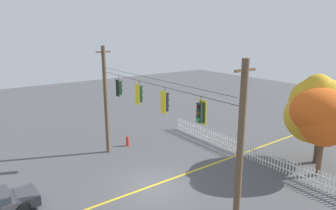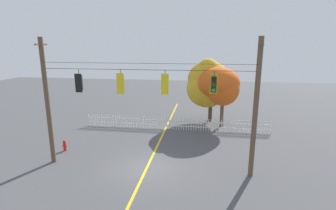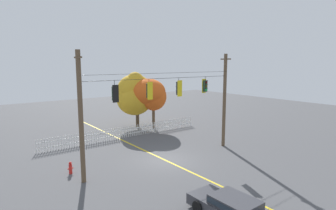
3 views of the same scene
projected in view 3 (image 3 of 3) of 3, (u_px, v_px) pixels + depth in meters
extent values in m
plane|color=#4C4C4F|center=(166.00, 161.00, 21.03)|extent=(80.00, 80.00, 0.00)
cube|color=gold|center=(166.00, 160.00, 21.03)|extent=(0.16, 36.00, 0.01)
cylinder|color=brown|center=(81.00, 118.00, 16.65)|extent=(0.29, 0.29, 8.08)
cylinder|color=brown|center=(224.00, 101.00, 24.19)|extent=(0.29, 0.29, 8.08)
cube|color=brown|center=(78.00, 57.00, 16.11)|extent=(0.10, 1.10, 0.10)
cube|color=brown|center=(226.00, 59.00, 23.65)|extent=(0.10, 1.10, 0.10)
cylinder|color=black|center=(166.00, 78.00, 20.10)|extent=(12.48, 0.02, 0.02)
cylinder|color=black|center=(168.00, 73.00, 19.84)|extent=(12.48, 0.02, 0.02)
cylinder|color=black|center=(114.00, 83.00, 17.70)|extent=(0.03, 0.03, 0.38)
cube|color=black|center=(116.00, 94.00, 17.70)|extent=(0.43, 0.02, 1.13)
cube|color=black|center=(115.00, 94.00, 17.80)|extent=(0.30, 0.24, 0.91)
cylinder|color=#410706|center=(114.00, 89.00, 17.86)|extent=(0.20, 0.03, 0.20)
cube|color=black|center=(113.00, 87.00, 17.88)|extent=(0.22, 0.12, 0.06)
cylinder|color=#463B09|center=(114.00, 93.00, 17.91)|extent=(0.20, 0.03, 0.20)
cube|color=black|center=(113.00, 91.00, 17.92)|extent=(0.22, 0.12, 0.06)
cylinder|color=green|center=(114.00, 98.00, 17.95)|extent=(0.20, 0.03, 0.20)
cube|color=black|center=(114.00, 96.00, 17.97)|extent=(0.22, 0.12, 0.06)
cylinder|color=black|center=(149.00, 81.00, 19.26)|extent=(0.03, 0.03, 0.32)
cube|color=yellow|center=(150.00, 91.00, 19.25)|extent=(0.43, 0.02, 1.23)
cube|color=black|center=(149.00, 91.00, 19.35)|extent=(0.30, 0.24, 0.99)
cylinder|color=#410706|center=(148.00, 86.00, 19.41)|extent=(0.20, 0.03, 0.20)
cube|color=black|center=(148.00, 84.00, 19.43)|extent=(0.22, 0.12, 0.06)
cylinder|color=#463B09|center=(148.00, 90.00, 19.46)|extent=(0.20, 0.03, 0.20)
cube|color=black|center=(148.00, 89.00, 19.48)|extent=(0.22, 0.12, 0.06)
cylinder|color=green|center=(148.00, 95.00, 19.51)|extent=(0.20, 0.03, 0.20)
cube|color=black|center=(148.00, 94.00, 19.53)|extent=(0.22, 0.12, 0.06)
cylinder|color=black|center=(179.00, 80.00, 20.83)|extent=(0.03, 0.03, 0.31)
cube|color=yellow|center=(180.00, 88.00, 20.83)|extent=(0.43, 0.02, 1.21)
cube|color=black|center=(179.00, 88.00, 20.93)|extent=(0.30, 0.24, 0.98)
cylinder|color=#410706|center=(178.00, 84.00, 20.99)|extent=(0.20, 0.03, 0.20)
cube|color=black|center=(177.00, 82.00, 21.01)|extent=(0.22, 0.12, 0.06)
cylinder|color=#463B09|center=(178.00, 88.00, 21.04)|extent=(0.20, 0.03, 0.20)
cube|color=black|center=(177.00, 87.00, 21.05)|extent=(0.22, 0.12, 0.06)
cylinder|color=green|center=(178.00, 92.00, 21.09)|extent=(0.20, 0.03, 0.20)
cube|color=black|center=(177.00, 91.00, 21.10)|extent=(0.22, 0.12, 0.06)
cylinder|color=black|center=(205.00, 78.00, 22.48)|extent=(0.03, 0.03, 0.30)
cube|color=yellow|center=(204.00, 86.00, 22.67)|extent=(0.43, 0.02, 1.14)
cube|color=#1E3323|center=(205.00, 86.00, 22.57)|extent=(0.30, 0.24, 0.92)
cylinder|color=#410706|center=(206.00, 82.00, 22.42)|extent=(0.20, 0.03, 0.20)
cube|color=#1E3323|center=(207.00, 81.00, 22.36)|extent=(0.22, 0.12, 0.06)
cylinder|color=#463B09|center=(206.00, 86.00, 22.46)|extent=(0.20, 0.03, 0.20)
cube|color=#1E3323|center=(207.00, 85.00, 22.41)|extent=(0.22, 0.12, 0.06)
cylinder|color=green|center=(206.00, 90.00, 22.51)|extent=(0.20, 0.03, 0.20)
cube|color=#1E3323|center=(207.00, 89.00, 22.46)|extent=(0.22, 0.12, 0.06)
cube|color=white|center=(36.00, 147.00, 22.58)|extent=(0.06, 0.04, 1.12)
cube|color=white|center=(39.00, 146.00, 22.71)|extent=(0.06, 0.04, 1.12)
cube|color=white|center=(42.00, 146.00, 22.84)|extent=(0.06, 0.04, 1.12)
cube|color=white|center=(45.00, 145.00, 22.97)|extent=(0.06, 0.04, 1.12)
cube|color=white|center=(47.00, 145.00, 23.11)|extent=(0.06, 0.04, 1.12)
cube|color=white|center=(50.00, 144.00, 23.24)|extent=(0.06, 0.04, 1.12)
cube|color=white|center=(53.00, 144.00, 23.37)|extent=(0.06, 0.04, 1.12)
cube|color=white|center=(56.00, 143.00, 23.51)|extent=(0.06, 0.04, 1.12)
cube|color=white|center=(59.00, 143.00, 23.64)|extent=(0.06, 0.04, 1.12)
cube|color=white|center=(61.00, 143.00, 23.77)|extent=(0.06, 0.04, 1.12)
cube|color=white|center=(64.00, 142.00, 23.90)|extent=(0.06, 0.04, 1.12)
cube|color=white|center=(67.00, 142.00, 24.04)|extent=(0.06, 0.04, 1.12)
cube|color=white|center=(69.00, 141.00, 24.17)|extent=(0.06, 0.04, 1.12)
cube|color=white|center=(72.00, 141.00, 24.30)|extent=(0.06, 0.04, 1.12)
cube|color=white|center=(74.00, 140.00, 24.44)|extent=(0.06, 0.04, 1.12)
cube|color=white|center=(77.00, 140.00, 24.57)|extent=(0.06, 0.04, 1.12)
cube|color=white|center=(79.00, 140.00, 24.70)|extent=(0.06, 0.04, 1.12)
cube|color=white|center=(82.00, 139.00, 24.83)|extent=(0.06, 0.04, 1.12)
cube|color=white|center=(84.00, 139.00, 24.97)|extent=(0.06, 0.04, 1.12)
cube|color=white|center=(87.00, 138.00, 25.10)|extent=(0.06, 0.04, 1.12)
cube|color=white|center=(89.00, 138.00, 25.23)|extent=(0.06, 0.04, 1.12)
cube|color=white|center=(91.00, 138.00, 25.37)|extent=(0.06, 0.04, 1.12)
cube|color=white|center=(94.00, 137.00, 25.50)|extent=(0.06, 0.04, 1.12)
cube|color=white|center=(96.00, 137.00, 25.63)|extent=(0.06, 0.04, 1.12)
cube|color=white|center=(98.00, 136.00, 25.76)|extent=(0.06, 0.04, 1.12)
cube|color=white|center=(101.00, 136.00, 25.90)|extent=(0.06, 0.04, 1.12)
cube|color=white|center=(103.00, 136.00, 26.03)|extent=(0.06, 0.04, 1.12)
cube|color=white|center=(105.00, 135.00, 26.16)|extent=(0.06, 0.04, 1.12)
cube|color=white|center=(107.00, 135.00, 26.30)|extent=(0.06, 0.04, 1.12)
cube|color=white|center=(110.00, 135.00, 26.43)|extent=(0.06, 0.04, 1.12)
cube|color=white|center=(112.00, 134.00, 26.56)|extent=(0.06, 0.04, 1.12)
cube|color=white|center=(114.00, 134.00, 26.69)|extent=(0.06, 0.04, 1.12)
cube|color=white|center=(116.00, 134.00, 26.83)|extent=(0.06, 0.04, 1.12)
cube|color=white|center=(118.00, 133.00, 26.96)|extent=(0.06, 0.04, 1.12)
cube|color=white|center=(120.00, 133.00, 27.09)|extent=(0.06, 0.04, 1.12)
cube|color=white|center=(122.00, 132.00, 27.23)|extent=(0.06, 0.04, 1.12)
cube|color=white|center=(124.00, 132.00, 27.36)|extent=(0.06, 0.04, 1.12)
cube|color=white|center=(126.00, 132.00, 27.49)|extent=(0.06, 0.04, 1.12)
cube|color=white|center=(128.00, 131.00, 27.62)|extent=(0.06, 0.04, 1.12)
cube|color=white|center=(130.00, 131.00, 27.76)|extent=(0.06, 0.04, 1.12)
cube|color=white|center=(132.00, 131.00, 27.89)|extent=(0.06, 0.04, 1.12)
cube|color=white|center=(134.00, 131.00, 28.02)|extent=(0.06, 0.04, 1.12)
cube|color=white|center=(136.00, 130.00, 28.16)|extent=(0.06, 0.04, 1.12)
cube|color=white|center=(138.00, 130.00, 28.29)|extent=(0.06, 0.04, 1.12)
cube|color=white|center=(140.00, 130.00, 28.42)|extent=(0.06, 0.04, 1.12)
cube|color=white|center=(142.00, 129.00, 28.55)|extent=(0.06, 0.04, 1.12)
cube|color=white|center=(144.00, 129.00, 28.69)|extent=(0.06, 0.04, 1.12)
cube|color=white|center=(145.00, 129.00, 28.82)|extent=(0.06, 0.04, 1.12)
cube|color=white|center=(147.00, 128.00, 28.95)|extent=(0.06, 0.04, 1.12)
cube|color=white|center=(149.00, 128.00, 29.09)|extent=(0.06, 0.04, 1.12)
cube|color=white|center=(151.00, 128.00, 29.22)|extent=(0.06, 0.04, 1.12)
cube|color=white|center=(153.00, 127.00, 29.35)|extent=(0.06, 0.04, 1.12)
cube|color=white|center=(154.00, 127.00, 29.48)|extent=(0.06, 0.04, 1.12)
cube|color=white|center=(156.00, 127.00, 29.62)|extent=(0.06, 0.04, 1.12)
cube|color=white|center=(158.00, 127.00, 29.75)|extent=(0.06, 0.04, 1.12)
cube|color=white|center=(159.00, 126.00, 29.88)|extent=(0.06, 0.04, 1.12)
cube|color=white|center=(161.00, 126.00, 30.02)|extent=(0.06, 0.04, 1.12)
cube|color=white|center=(163.00, 126.00, 30.15)|extent=(0.06, 0.04, 1.12)
cube|color=white|center=(164.00, 125.00, 30.28)|extent=(0.06, 0.04, 1.12)
cube|color=white|center=(166.00, 125.00, 30.41)|extent=(0.06, 0.04, 1.12)
cube|color=white|center=(168.00, 125.00, 30.55)|extent=(0.06, 0.04, 1.12)
cube|color=white|center=(169.00, 125.00, 30.68)|extent=(0.06, 0.04, 1.12)
cube|color=white|center=(171.00, 124.00, 30.81)|extent=(0.06, 0.04, 1.12)
cube|color=white|center=(173.00, 124.00, 30.95)|extent=(0.06, 0.04, 1.12)
cube|color=white|center=(174.00, 124.00, 31.08)|extent=(0.06, 0.04, 1.12)
cube|color=white|center=(176.00, 124.00, 31.21)|extent=(0.06, 0.04, 1.12)
cube|color=white|center=(177.00, 123.00, 31.34)|extent=(0.06, 0.04, 1.12)
cube|color=white|center=(179.00, 123.00, 31.48)|extent=(0.06, 0.04, 1.12)
cube|color=white|center=(180.00, 123.00, 31.61)|extent=(0.06, 0.04, 1.12)
cube|color=white|center=(182.00, 123.00, 31.74)|extent=(0.06, 0.04, 1.12)
cube|color=white|center=(183.00, 122.00, 31.88)|extent=(0.06, 0.04, 1.12)
cube|color=white|center=(185.00, 122.00, 32.01)|extent=(0.06, 0.04, 1.12)
cube|color=white|center=(186.00, 122.00, 32.14)|extent=(0.06, 0.04, 1.12)
cube|color=white|center=(188.00, 122.00, 32.27)|extent=(0.06, 0.04, 1.12)
cube|color=white|center=(189.00, 121.00, 32.41)|extent=(0.06, 0.04, 1.12)
cube|color=white|center=(191.00, 121.00, 32.54)|extent=(0.06, 0.04, 1.12)
cube|color=white|center=(127.00, 134.00, 27.62)|extent=(16.76, 0.03, 0.08)
cube|color=white|center=(127.00, 129.00, 27.54)|extent=(16.76, 0.03, 0.08)
cylinder|color=#473828|center=(137.00, 117.00, 32.04)|extent=(0.38, 0.38, 2.25)
ellipsoid|color=gold|center=(135.00, 99.00, 31.35)|extent=(4.05, 3.89, 3.68)
ellipsoid|color=gold|center=(135.00, 92.00, 31.20)|extent=(2.79, 2.72, 4.45)
ellipsoid|color=gold|center=(135.00, 90.00, 31.42)|extent=(4.10, 3.35, 3.58)
cylinder|color=brown|center=(154.00, 116.00, 31.22)|extent=(0.32, 0.32, 2.87)
ellipsoid|color=#DB5619|center=(154.00, 97.00, 30.79)|extent=(2.97, 2.49, 3.06)
ellipsoid|color=#DB5619|center=(148.00, 92.00, 30.93)|extent=(3.94, 3.87, 3.03)
cube|color=#38383D|center=(235.00, 202.00, 12.83)|extent=(1.55, 2.18, 0.42)
cube|color=#232D38|center=(235.00, 202.00, 12.83)|extent=(1.58, 2.09, 0.27)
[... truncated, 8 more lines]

